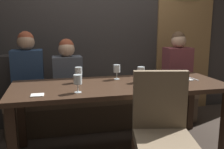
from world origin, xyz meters
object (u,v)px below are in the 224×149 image
Objects in this scene: chair_near_side at (162,126)px; wine_glass_center_back at (78,72)px; dining_table at (120,92)px; diner_redhead at (28,68)px; banquette_bench at (106,109)px; wine_glass_near_right at (141,71)px; dessert_plate at (182,78)px; diner_far_end at (177,62)px; wine_glass_near_left at (78,80)px; diner_bearded at (67,69)px; fork_on_table at (194,79)px; wine_glass_end_left at (117,69)px.

chair_near_side is 1.09m from wine_glass_center_back.
diner_redhead reaches higher than dining_table.
chair_near_side is at bearing -84.26° from banquette_bench.
chair_near_side is at bearing -51.60° from diner_redhead.
wine_glass_center_back is at bearing 157.51° from dining_table.
wine_glass_near_right is at bearing -28.03° from diner_redhead.
diner_redhead reaches higher than wine_glass_center_back.
diner_redhead is at bearing 159.43° from dessert_plate.
diner_redhead is at bearing -178.28° from banquette_bench.
diner_far_end is 4.87× the size of wine_glass_near_left.
wine_glass_near_left is (-0.46, -0.24, 0.20)m from dining_table.
diner_redhead is 1.36m from wine_glass_near_right.
banquette_bench is 0.95m from wine_glass_near_right.
diner_redhead is 1.13× the size of diner_bearded.
dessert_plate is 1.12× the size of fork_on_table.
chair_near_side is 5.98× the size of wine_glass_center_back.
chair_near_side reaches higher than dining_table.
wine_glass_near_left is (-0.60, 0.49, 0.29)m from chair_near_side.
wine_glass_end_left is 0.86× the size of dessert_plate.
diner_bearded is at bearing 178.93° from banquette_bench.
wine_glass_center_back is (-0.43, -0.06, -0.00)m from wine_glass_end_left.
dining_table is 0.31m from wine_glass_end_left.
diner_redhead reaches higher than fork_on_table.
diner_redhead is (-1.10, 1.39, 0.28)m from chair_near_side.
dessert_plate is (0.73, 0.04, 0.10)m from dining_table.
wine_glass_end_left reaches higher than dining_table.
fork_on_table is (1.35, -0.68, -0.05)m from diner_bearded.
fork_on_table is at bearing 46.15° from chair_near_side.
chair_near_side is at bearing -38.85° from wine_glass_near_left.
wine_glass_near_right is (0.21, -0.20, 0.00)m from wine_glass_end_left.
dessert_plate is at bearing 13.01° from wine_glass_near_left.
wine_glass_near_right is at bearing 8.07° from dining_table.
wine_glass_end_left is at bearing -24.20° from diner_redhead.
dessert_plate is at bearing -28.85° from diner_bearded.
fork_on_table is (0.86, -0.67, 0.51)m from banquette_bench.
chair_near_side is 1.71m from diner_far_end.
wine_glass_near_right is (0.70, 0.27, 0.00)m from wine_glass_near_left.
diner_bearded is at bearing -179.74° from diner_far_end.
diner_redhead reaches higher than wine_glass_near_right.
diner_far_end is 4.87× the size of wine_glass_end_left.
diner_redhead reaches higher than diner_bearded.
chair_near_side is at bearing -66.04° from diner_bearded.
wine_glass_near_left reaches higher than fork_on_table.
banquette_bench is at bearing -179.10° from diner_far_end.
dessert_plate is at bearing 169.20° from fork_on_table.
diner_redhead is 0.47m from diner_bearded.
dessert_plate is (0.73, -0.66, 0.53)m from banquette_bench.
fork_on_table is (1.82, -0.65, -0.09)m from diner_redhead.
diner_bearded is at bearing 4.65° from diner_redhead.
wine_glass_center_back reaches higher than dessert_plate.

